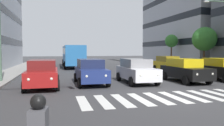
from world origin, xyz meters
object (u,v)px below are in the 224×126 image
Objects in this scene: traffic_light_gantry at (15,11)px; bus_behind_traffic at (73,54)px; street_tree_2 at (204,39)px; car_2 at (136,71)px; car_row2_0 at (168,64)px; street_tree_3 at (171,41)px; car_1 at (185,70)px; car_0 at (221,69)px; car_3 at (91,71)px; car_4 at (43,73)px; street_lamp_right at (8,20)px; street_lamp_left at (224,29)px.

bus_behind_traffic is at bearing -99.46° from traffic_light_gantry.
street_tree_2 is (-13.54, 10.44, 1.75)m from bus_behind_traffic.
street_tree_2 is at bearing -149.51° from car_2.
street_tree_3 reaches higher than car_row2_0.
car_1 is 0.99× the size of street_tree_3.
car_0 is 10.23m from car_3.
street_tree_3 is at bearing -136.49° from car_3.
car_4 and car_row2_0 have the same top height.
car_2 and car_row2_0 have the same top height.
car_4 is 1.00× the size of car_row2_0.
car_4 is at bearing 39.09° from street_tree_3.
bus_behind_traffic is 14.14m from street_tree_3.
street_tree_2 is at bearing -169.09° from street_lamp_right.
car_0 is 0.63× the size of street_lamp_right.
car_3 is (6.94, -0.70, 0.00)m from car_1.
car_4 is at bearing 131.59° from street_lamp_right.
car_2 is 0.66× the size of street_lamp_left.
bus_behind_traffic is at bearing -100.49° from car_4.
car_0 is 14.30m from street_tree_3.
car_2 is at bearing -140.14° from traffic_light_gantry.
car_1 and car_4 have the same top height.
street_lamp_left reaches higher than car_4.
bus_behind_traffic is at bearing -43.07° from car_row2_0.
car_2 is 9.93m from street_lamp_left.
street_tree_2 is 1.06× the size of street_tree_3.
car_3 is 14.97m from street_tree_2.
car_row2_0 is at bearing -110.50° from car_1.
car_2 is at bearing 165.03° from street_lamp_right.
street_tree_3 is (-19.21, -10.85, -0.83)m from street_lamp_right.
street_tree_2 reaches higher than car_4.
street_lamp_right is at bearing -77.25° from traffic_light_gantry.
traffic_light_gantry is 8.44m from street_lamp_right.
street_tree_3 is (-1.23, -11.26, -0.56)m from street_lamp_left.
street_tree_3 reaches higher than car_4.
traffic_light_gantry is at bearing 47.67° from street_tree_3.
street_tree_2 reaches higher than car_1.
car_0 is 13.33m from car_4.
car_2 is 0.63× the size of street_lamp_right.
car_1 is 9.64m from street_tree_2.
car_1 is at bearing 179.84° from car_4.
car_4 is at bearing 79.51° from bus_behind_traffic.
traffic_light_gantry is (6.99, 5.84, 2.85)m from car_2.
car_3 is 0.42× the size of bus_behind_traffic.
car_4 is at bearing -0.16° from car_1.
car_1 is 0.63× the size of street_lamp_right.
street_lamp_right is at bearing -14.97° from car_2.
car_1 is 1.00× the size of car_4.
car_0 is 4.65m from street_lamp_left.
street_lamp_right is at bearing -9.86° from car_0.
street_tree_3 reaches higher than car_1.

